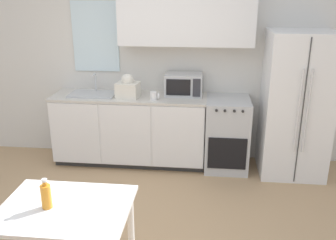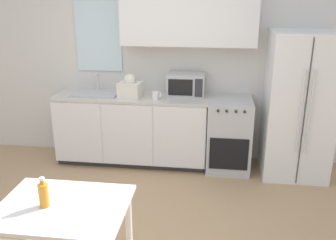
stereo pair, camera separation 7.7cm
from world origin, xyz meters
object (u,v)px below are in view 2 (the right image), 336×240
at_px(oven_range, 229,134).
at_px(microwave, 186,85).
at_px(dining_table, 64,220).
at_px(refrigerator, 298,106).
at_px(coffee_mug, 156,96).
at_px(drink_bottle, 44,194).

bearing_deg(oven_range, microwave, 167.87).
distance_m(microwave, dining_table, 2.57).
relative_size(oven_range, dining_table, 0.98).
bearing_deg(microwave, refrigerator, -6.56).
relative_size(refrigerator, coffee_mug, 15.58).
relative_size(refrigerator, dining_table, 1.88).
distance_m(refrigerator, dining_table, 3.11).
xyz_separation_m(oven_range, refrigerator, (0.82, -0.04, 0.43)).
distance_m(oven_range, microwave, 0.85).
xyz_separation_m(refrigerator, dining_table, (-2.10, -2.27, -0.28)).
xyz_separation_m(microwave, coffee_mug, (-0.35, -0.26, -0.09)).
bearing_deg(coffee_mug, microwave, 35.97).
height_order(coffee_mug, drink_bottle, coffee_mug).
bearing_deg(microwave, coffee_mug, -144.03).
relative_size(oven_range, microwave, 1.95).
height_order(microwave, dining_table, microwave).
xyz_separation_m(oven_range, coffee_mug, (-0.93, -0.13, 0.52)).
bearing_deg(refrigerator, drink_bottle, -134.13).
bearing_deg(drink_bottle, microwave, 71.34).
bearing_deg(oven_range, coffee_mug, -171.95).
bearing_deg(dining_table, refrigerator, 47.20).
xyz_separation_m(coffee_mug, drink_bottle, (-0.48, -2.20, -0.15)).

